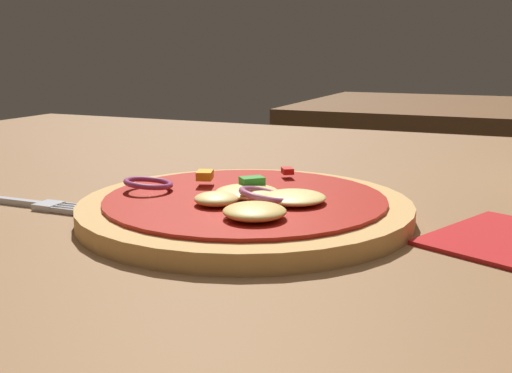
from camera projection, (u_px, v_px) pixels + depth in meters
name	position (u px, v px, depth m)	size (l,w,h in m)	color
dining_table	(322.00, 241.00, 0.47)	(1.43, 1.04, 0.03)	brown
pizza	(245.00, 207.00, 0.46)	(0.25, 0.25, 0.03)	tan
fork	(15.00, 202.00, 0.50)	(0.18, 0.02, 0.01)	silver
background_table	(490.00, 113.00, 1.40)	(0.83, 0.58, 0.03)	brown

